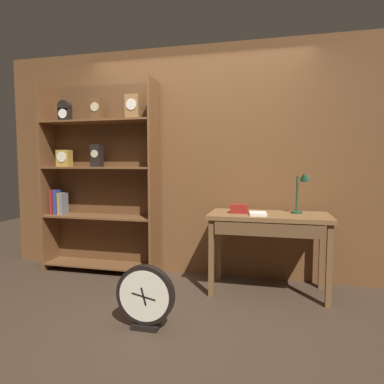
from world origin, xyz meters
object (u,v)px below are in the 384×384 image
(toolbox_small, at_px, (239,209))
(round_clock_large, at_px, (145,297))
(bookshelf, at_px, (98,177))
(desk_lamp, at_px, (301,187))
(open_repair_manual, at_px, (258,214))
(workbench, at_px, (269,225))

(toolbox_small, height_order, round_clock_large, toolbox_small)
(bookshelf, height_order, toolbox_small, bookshelf)
(desk_lamp, relative_size, open_repair_manual, 1.94)
(desk_lamp, xyz_separation_m, open_repair_manual, (-0.41, -0.17, -0.25))
(bookshelf, bearing_deg, open_repair_manual, -10.14)
(bookshelf, relative_size, round_clock_large, 4.36)
(desk_lamp, distance_m, round_clock_large, 1.80)
(workbench, relative_size, round_clock_large, 2.30)
(open_repair_manual, xyz_separation_m, round_clock_large, (-0.81, -0.89, -0.55))
(desk_lamp, bearing_deg, toolbox_small, -171.75)
(workbench, distance_m, toolbox_small, 0.33)
(bookshelf, height_order, desk_lamp, bookshelf)
(bookshelf, relative_size, workbench, 1.90)
(open_repair_manual, bearing_deg, workbench, 31.71)
(workbench, xyz_separation_m, desk_lamp, (0.30, 0.09, 0.37))
(bookshelf, xyz_separation_m, workbench, (1.97, -0.26, -0.45))
(desk_lamp, relative_size, round_clock_large, 0.85)
(workbench, xyz_separation_m, round_clock_large, (-0.91, -0.97, -0.43))
(bookshelf, bearing_deg, desk_lamp, -4.07)
(toolbox_small, relative_size, open_repair_manual, 0.78)
(bookshelf, relative_size, open_repair_manual, 10.03)
(workbench, bearing_deg, desk_lamp, 17.21)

